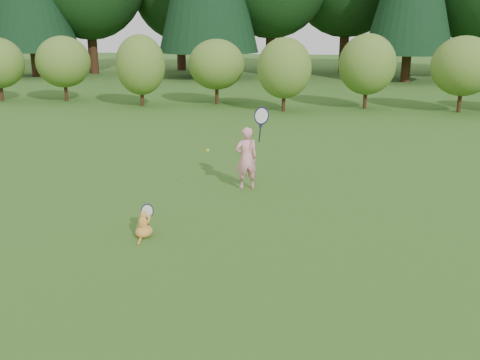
# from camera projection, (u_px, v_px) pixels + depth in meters

# --- Properties ---
(ground) EXTENTS (100.00, 100.00, 0.00)m
(ground) POSITION_uv_depth(u_px,v_px,m) (218.00, 238.00, 8.11)
(ground) COLOR #285718
(ground) RESTS_ON ground
(shrub_row) EXTENTS (28.00, 3.00, 2.80)m
(shrub_row) POSITION_uv_depth(u_px,v_px,m) (288.00, 71.00, 20.02)
(shrub_row) COLOR #526B21
(shrub_row) RESTS_ON ground
(child) EXTENTS (0.73, 0.52, 1.82)m
(child) POSITION_uv_depth(u_px,v_px,m) (247.00, 157.00, 10.38)
(child) COLOR pink
(child) RESTS_ON ground
(cat) EXTENTS (0.37, 0.58, 0.58)m
(cat) POSITION_uv_depth(u_px,v_px,m) (144.00, 223.00, 8.12)
(cat) COLOR #B56B22
(cat) RESTS_ON ground
(tennis_ball) EXTENTS (0.06, 0.06, 0.06)m
(tennis_ball) POSITION_uv_depth(u_px,v_px,m) (208.00, 151.00, 9.68)
(tennis_ball) COLOR gold
(tennis_ball) RESTS_ON ground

